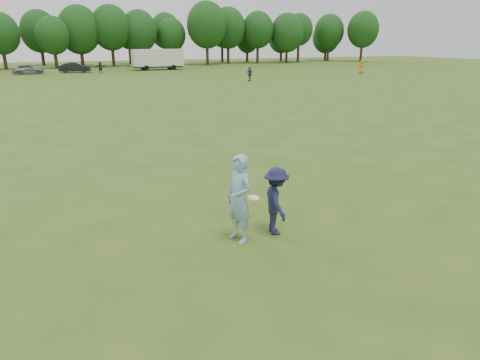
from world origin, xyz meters
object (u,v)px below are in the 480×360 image
at_px(cargo_trailer, 158,58).
at_px(thrower, 239,199).
at_px(defender, 276,201).
at_px(player_far_d, 100,67).
at_px(field_cone, 204,77).
at_px(player_far_b, 250,74).
at_px(player_far_c, 361,67).
at_px(car_f, 75,68).
at_px(car_e, 28,69).

bearing_deg(cargo_trailer, thrower, -102.45).
xyz_separation_m(defender, player_far_d, (3.28, 57.97, 0.01)).
bearing_deg(field_cone, player_far_b, -60.44).
xyz_separation_m(player_far_c, car_f, (-37.14, 18.72, -0.17)).
relative_size(thrower, car_f, 0.46).
bearing_deg(player_far_d, player_far_b, -55.85).
relative_size(thrower, player_far_c, 1.12).
xyz_separation_m(player_far_d, car_e, (-9.47, 1.90, -0.14)).
height_order(defender, car_f, defender).
distance_m(player_far_d, car_e, 9.66).
bearing_deg(player_far_b, defender, -44.88).
height_order(thrower, defender, thrower).
distance_m(defender, cargo_trailer, 63.36).
distance_m(thrower, field_cone, 46.11).
height_order(thrower, player_far_c, thrower).
relative_size(thrower, cargo_trailer, 0.23).
xyz_separation_m(car_e, car_f, (6.19, 0.78, 0.05)).
height_order(thrower, player_far_d, thrower).
distance_m(player_far_d, cargo_trailer, 10.35).
relative_size(thrower, defender, 1.25).
bearing_deg(thrower, player_far_b, 140.39).
xyz_separation_m(defender, field_cone, (13.96, 43.63, -0.66)).
height_order(car_e, field_cone, car_e).
xyz_separation_m(player_far_b, player_far_c, (19.78, 4.31, 0.10)).
relative_size(defender, cargo_trailer, 0.18).
bearing_deg(player_far_b, cargo_trailer, 170.61).
bearing_deg(player_far_c, defender, 73.59).
relative_size(player_far_b, player_far_d, 0.98).
distance_m(player_far_c, player_far_d, 37.47).
relative_size(player_far_b, field_cone, 5.38).
height_order(car_f, field_cone, car_f).
xyz_separation_m(thrower, player_far_d, (4.24, 57.96, -0.20)).
xyz_separation_m(thrower, car_e, (-5.23, 59.86, -0.33)).
relative_size(player_far_d, car_e, 0.41).
xyz_separation_m(thrower, car_f, (0.96, 60.65, -0.29)).
relative_size(player_far_d, field_cone, 5.46).
height_order(player_far_c, field_cone, player_far_c).
height_order(player_far_b, car_e, player_far_b).
bearing_deg(thrower, field_cone, 147.49).
bearing_deg(player_far_c, thrower, 72.87).
distance_m(car_f, field_cone, 22.02).
distance_m(car_f, cargo_trailer, 12.86).
relative_size(player_far_b, cargo_trailer, 0.18).
relative_size(player_far_c, car_f, 0.41).
distance_m(player_far_b, cargo_trailer, 24.88).
xyz_separation_m(thrower, cargo_trailer, (13.70, 62.05, 0.76)).
distance_m(player_far_d, field_cone, 17.89).
xyz_separation_m(defender, player_far_b, (17.37, 37.62, -0.01)).
xyz_separation_m(player_far_c, cargo_trailer, (-24.40, 20.12, 0.87)).
xyz_separation_m(car_f, cargo_trailer, (12.74, 1.40, 1.05)).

